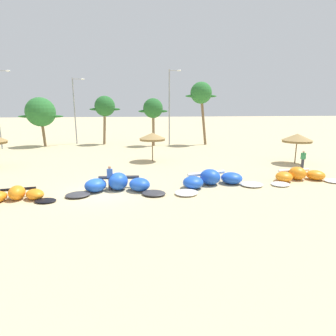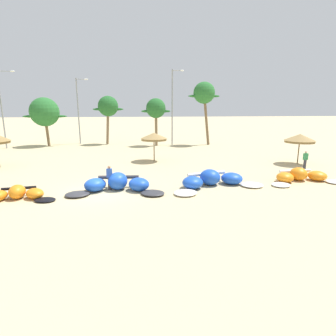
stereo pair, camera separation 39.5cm
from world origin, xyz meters
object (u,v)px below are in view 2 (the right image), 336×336
at_px(kite_left_of_center, 117,184).
at_px(palm_left_of_gap, 108,107).
at_px(lamppost_west, 3,105).
at_px(lamppost_east_center, 173,104).
at_px(palm_center_left, 156,109).
at_px(palm_center_right, 204,94).
at_px(kite_right_of_center, 301,176).
at_px(lamppost_west_center, 79,108).
at_px(beach_umbrella_near_palms, 300,138).
at_px(person_near_kites, 110,178).
at_px(palm_left, 44,112).
at_px(kite_center, 213,180).
at_px(person_by_umbrellas, 305,160).
at_px(beach_umbrella_middle, 154,137).
at_px(kite_left, 16,194).

relative_size(kite_left_of_center, palm_left_of_gap, 0.94).
xyz_separation_m(lamppost_west, lamppost_east_center, (21.75, 0.91, 0.19)).
height_order(palm_center_left, palm_center_right, palm_center_right).
height_order(kite_right_of_center, lamppost_west_center, lamppost_west_center).
relative_size(beach_umbrella_near_palms, person_near_kites, 1.75).
height_order(palm_left, lamppost_west, lamppost_west).
distance_m(kite_center, beach_umbrella_near_palms, 12.03).
distance_m(kite_center, palm_left, 28.11).
bearing_deg(kite_left_of_center, palm_left_of_gap, 96.23).
height_order(kite_right_of_center, lamppost_east_center, lamppost_east_center).
xyz_separation_m(person_by_umbrellas, palm_center_right, (-4.99, 16.42, 6.20)).
bearing_deg(palm_center_left, palm_left, 174.33).
bearing_deg(person_by_umbrellas, person_near_kites, -165.61).
xyz_separation_m(person_near_kites, palm_center_right, (11.20, 20.58, 6.20)).
height_order(palm_left_of_gap, lamppost_east_center, lamppost_east_center).
distance_m(kite_right_of_center, person_by_umbrellas, 4.45).
bearing_deg(person_by_umbrellas, beach_umbrella_middle, 157.55).
bearing_deg(palm_center_right, palm_center_left, -178.42).
xyz_separation_m(palm_center_left, palm_center_right, (6.66, 0.18, 2.02)).
height_order(beach_umbrella_near_palms, person_by_umbrellas, beach_umbrella_near_palms).
relative_size(kite_center, beach_umbrella_middle, 2.36).
bearing_deg(palm_left, lamppost_east_center, -2.77).
bearing_deg(lamppost_west, lamppost_west_center, 23.80).
distance_m(kite_right_of_center, lamppost_east_center, 22.18).
xyz_separation_m(kite_center, palm_center_right, (4.31, 20.49, 6.60)).
height_order(kite_right_of_center, beach_umbrella_near_palms, beach_umbrella_near_palms).
bearing_deg(kite_left_of_center, kite_left, -169.29).
distance_m(kite_left, beach_umbrella_near_palms, 23.58).
bearing_deg(kite_left, kite_right_of_center, 5.72).
bearing_deg(kite_left_of_center, kite_center, 3.08).
xyz_separation_m(kite_center, person_by_umbrellas, (9.30, 4.07, 0.40)).
distance_m(kite_center, kite_right_of_center, 6.75).
distance_m(kite_right_of_center, palm_center_right, 21.25).
bearing_deg(person_near_kites, beach_umbrella_near_palms, 20.77).
relative_size(kite_left, person_by_umbrellas, 2.92).
bearing_deg(palm_left, person_by_umbrellas, -33.70).
relative_size(palm_left, lamppost_west_center, 0.71).
height_order(kite_right_of_center, person_by_umbrellas, person_by_umbrellas).
bearing_deg(person_near_kites, beach_umbrella_middle, 69.45).
bearing_deg(person_by_umbrellas, kite_right_of_center, -125.41).
bearing_deg(lamppost_east_center, kite_center, -90.21).
height_order(person_by_umbrellas, palm_left_of_gap, palm_left_of_gap).
relative_size(kite_right_of_center, person_by_umbrellas, 3.64).
distance_m(person_near_kites, lamppost_east_center, 22.67).
relative_size(kite_left_of_center, lamppost_west_center, 0.69).
xyz_separation_m(kite_right_of_center, lamppost_west, (-28.41, 19.58, 5.08)).
height_order(kite_right_of_center, beach_umbrella_middle, beach_umbrella_middle).
height_order(palm_center_right, lamppost_west, lamppost_west).
bearing_deg(kite_center, palm_center_right, 78.12).
height_order(kite_left_of_center, lamppost_east_center, lamppost_east_center).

